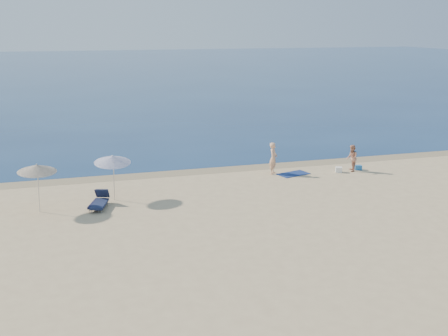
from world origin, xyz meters
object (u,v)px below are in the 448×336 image
at_px(person_right, 352,158).
at_px(blue_cooler, 358,168).
at_px(person_left, 273,158).
at_px(umbrella_near, 112,159).

distance_m(person_right, blue_cooler, 0.89).
height_order(person_left, person_right, person_left).
height_order(person_left, blue_cooler, person_left).
relative_size(person_left, person_right, 1.17).
xyz_separation_m(person_right, umbrella_near, (-14.42, -1.60, 1.28)).
xyz_separation_m(blue_cooler, umbrella_near, (-14.99, -1.75, 1.94)).
distance_m(person_left, umbrella_near, 9.97).
bearing_deg(person_right, person_left, -79.22).
xyz_separation_m(person_left, blue_cooler, (5.37, -0.61, -0.81)).
bearing_deg(person_left, person_right, -65.38).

